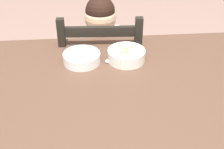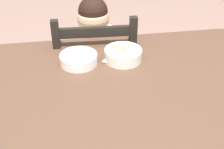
{
  "view_description": "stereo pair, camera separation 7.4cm",
  "coord_description": "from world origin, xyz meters",
  "px_view_note": "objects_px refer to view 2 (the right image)",
  "views": [
    {
      "loc": [
        -0.1,
        -0.91,
        1.46
      ],
      "look_at": [
        -0.02,
        0.08,
        0.8
      ],
      "focal_mm": 48.34,
      "sensor_mm": 36.0,
      "label": 1
    },
    {
      "loc": [
        -0.18,
        -0.91,
        1.46
      ],
      "look_at": [
        -0.02,
        0.08,
        0.8
      ],
      "focal_mm": 48.34,
      "sensor_mm": 36.0,
      "label": 2
    }
  ],
  "objects_px": {
    "bowl_of_carrots": "(123,54)",
    "spoon": "(110,60)",
    "child_figure": "(95,54)",
    "dining_chair": "(95,81)",
    "bowl_of_peas": "(79,59)",
    "dining_table": "(120,115)"
  },
  "relations": [
    {
      "from": "dining_table",
      "to": "bowl_of_carrots",
      "type": "bearing_deg",
      "value": 77.04
    },
    {
      "from": "dining_chair",
      "to": "spoon",
      "type": "bearing_deg",
      "value": -81.36
    },
    {
      "from": "dining_chair",
      "to": "child_figure",
      "type": "xyz_separation_m",
      "value": [
        0.0,
        -0.01,
        0.19
      ]
    },
    {
      "from": "child_figure",
      "to": "dining_chair",
      "type": "bearing_deg",
      "value": 111.21
    },
    {
      "from": "dining_chair",
      "to": "bowl_of_peas",
      "type": "relative_size",
      "value": 5.32
    },
    {
      "from": "bowl_of_carrots",
      "to": "child_figure",
      "type": "bearing_deg",
      "value": 109.13
    },
    {
      "from": "bowl_of_peas",
      "to": "bowl_of_carrots",
      "type": "relative_size",
      "value": 0.98
    },
    {
      "from": "bowl_of_peas",
      "to": "spoon",
      "type": "bearing_deg",
      "value": 0.56
    },
    {
      "from": "child_figure",
      "to": "spoon",
      "type": "relative_size",
      "value": 6.95
    },
    {
      "from": "bowl_of_carrots",
      "to": "dining_chair",
      "type": "bearing_deg",
      "value": 109.17
    },
    {
      "from": "bowl_of_peas",
      "to": "bowl_of_carrots",
      "type": "height_order",
      "value": "bowl_of_carrots"
    },
    {
      "from": "dining_chair",
      "to": "spoon",
      "type": "height_order",
      "value": "dining_chair"
    },
    {
      "from": "bowl_of_peas",
      "to": "spoon",
      "type": "relative_size",
      "value": 1.23
    },
    {
      "from": "dining_chair",
      "to": "bowl_of_peas",
      "type": "height_order",
      "value": "dining_chair"
    },
    {
      "from": "spoon",
      "to": "bowl_of_peas",
      "type": "bearing_deg",
      "value": -179.44
    },
    {
      "from": "dining_table",
      "to": "bowl_of_carrots",
      "type": "relative_size",
      "value": 7.92
    },
    {
      "from": "bowl_of_peas",
      "to": "child_figure",
      "type": "bearing_deg",
      "value": 70.88
    },
    {
      "from": "bowl_of_peas",
      "to": "bowl_of_carrots",
      "type": "xyz_separation_m",
      "value": [
        0.2,
        0.0,
        0.0
      ]
    },
    {
      "from": "dining_chair",
      "to": "bowl_of_carrots",
      "type": "relative_size",
      "value": 5.23
    },
    {
      "from": "dining_table",
      "to": "child_figure",
      "type": "bearing_deg",
      "value": 94.01
    },
    {
      "from": "bowl_of_carrots",
      "to": "spoon",
      "type": "relative_size",
      "value": 1.26
    },
    {
      "from": "dining_chair",
      "to": "bowl_of_peas",
      "type": "bearing_deg",
      "value": -108.3
    }
  ]
}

